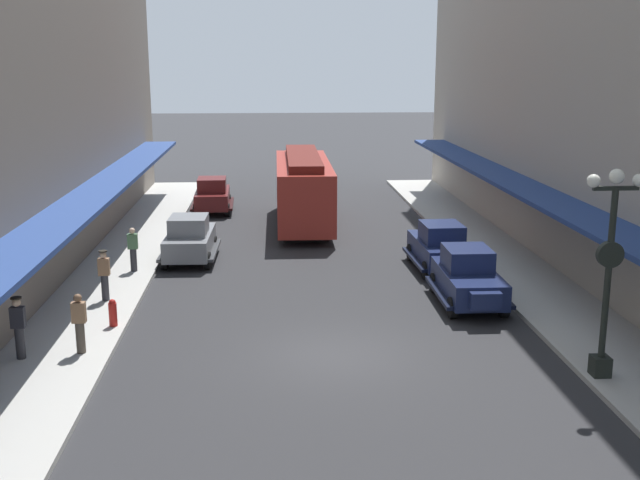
# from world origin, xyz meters

# --- Properties ---
(ground_plane) EXTENTS (200.00, 200.00, 0.00)m
(ground_plane) POSITION_xyz_m (0.00, 0.00, 0.00)
(ground_plane) COLOR #2D2D30
(sidewalk_left) EXTENTS (3.00, 60.00, 0.15)m
(sidewalk_left) POSITION_xyz_m (-7.50, 0.00, 0.07)
(sidewalk_left) COLOR #B7B5AD
(sidewalk_left) RESTS_ON ground
(sidewalk_right) EXTENTS (3.00, 60.00, 0.15)m
(sidewalk_right) POSITION_xyz_m (7.50, 0.00, 0.07)
(sidewalk_right) COLOR #B7B5AD
(sidewalk_right) RESTS_ON ground
(parked_car_0) EXTENTS (2.23, 4.29, 1.84)m
(parked_car_0) POSITION_xyz_m (4.72, 8.46, 0.94)
(parked_car_0) COLOR #19234C
(parked_car_0) RESTS_ON ground
(parked_car_1) EXTENTS (2.23, 4.29, 1.84)m
(parked_car_1) POSITION_xyz_m (-4.87, 10.44, 0.94)
(parked_car_1) COLOR slate
(parked_car_1) RESTS_ON ground
(parked_car_2) EXTENTS (2.22, 4.29, 1.84)m
(parked_car_2) POSITION_xyz_m (-4.67, 20.62, 0.94)
(parked_car_2) COLOR #591919
(parked_car_2) RESTS_ON ground
(parked_car_3) EXTENTS (2.19, 4.28, 1.84)m
(parked_car_3) POSITION_xyz_m (4.71, 4.18, 0.94)
(parked_car_3) COLOR #19234C
(parked_car_3) RESTS_ON ground
(streetcar) EXTENTS (2.62, 9.63, 3.46)m
(streetcar) POSITION_xyz_m (-0.07, 16.80, 1.90)
(streetcar) COLOR #A52D23
(streetcar) RESTS_ON ground
(lamp_post_with_clock) EXTENTS (1.42, 0.44, 5.16)m
(lamp_post_with_clock) POSITION_xyz_m (6.40, -2.20, 2.99)
(lamp_post_with_clock) COLOR black
(lamp_post_with_clock) RESTS_ON sidewalk_right
(fire_hydrant) EXTENTS (0.24, 0.24, 0.82)m
(fire_hydrant) POSITION_xyz_m (-6.35, 2.35, 0.56)
(fire_hydrant) COLOR #B21E19
(fire_hydrant) RESTS_ON sidewalk_left
(pedestrian_0) EXTENTS (0.36, 0.24, 1.64)m
(pedestrian_0) POSITION_xyz_m (-6.76, 8.48, 0.99)
(pedestrian_0) COLOR #2D2D33
(pedestrian_0) RESTS_ON sidewalk_left
(pedestrian_1) EXTENTS (0.36, 0.28, 1.67)m
(pedestrian_1) POSITION_xyz_m (-7.08, 4.90, 1.01)
(pedestrian_1) COLOR #2D2D33
(pedestrian_1) RESTS_ON sidewalk_left
(pedestrian_2) EXTENTS (0.36, 0.24, 1.64)m
(pedestrian_2) POSITION_xyz_m (-6.79, 0.23, 0.99)
(pedestrian_2) COLOR #4C4238
(pedestrian_2) RESTS_ON sidewalk_left
(pedestrian_3) EXTENTS (0.36, 0.28, 1.67)m
(pedestrian_3) POSITION_xyz_m (-8.28, -0.06, 1.01)
(pedestrian_3) COLOR #2D2D33
(pedestrian_3) RESTS_ON sidewalk_left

